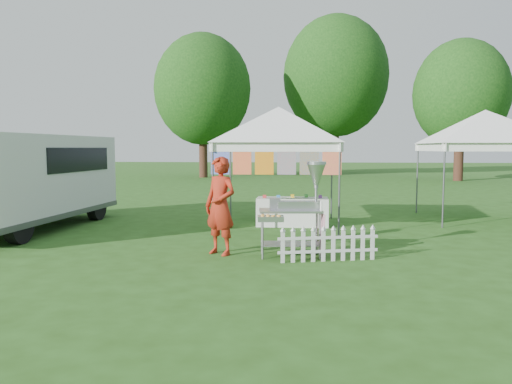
# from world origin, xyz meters

# --- Properties ---
(ground) EXTENTS (120.00, 120.00, 0.00)m
(ground) POSITION_xyz_m (0.00, 0.00, 0.00)
(ground) COLOR #274D16
(ground) RESTS_ON ground
(canopy_main) EXTENTS (4.24, 4.24, 3.45)m
(canopy_main) POSITION_xyz_m (0.00, 3.49, 2.99)
(canopy_main) COLOR #59595E
(canopy_main) RESTS_ON ground
(canopy_right) EXTENTS (4.24, 4.24, 3.45)m
(canopy_right) POSITION_xyz_m (5.50, 5.00, 2.99)
(canopy_right) COLOR #59595E
(canopy_right) RESTS_ON ground
(tree_left) EXTENTS (6.40, 6.40, 9.53)m
(tree_left) POSITION_xyz_m (-6.00, 24.00, 5.83)
(tree_left) COLOR #341B13
(tree_left) RESTS_ON ground
(tree_mid) EXTENTS (7.60, 7.60, 11.52)m
(tree_mid) POSITION_xyz_m (3.00, 28.00, 7.14)
(tree_mid) COLOR #341B13
(tree_mid) RESTS_ON ground
(tree_right) EXTENTS (5.60, 5.60, 8.42)m
(tree_right) POSITION_xyz_m (10.00, 22.00, 5.18)
(tree_right) COLOR #341B13
(tree_right) RESTS_ON ground
(donut_cart) EXTENTS (1.24, 0.96, 1.73)m
(donut_cart) POSITION_xyz_m (0.57, -0.05, 1.02)
(donut_cart) COLOR gray
(donut_cart) RESTS_ON ground
(vendor) EXTENTS (0.79, 0.72, 1.82)m
(vendor) POSITION_xyz_m (-0.91, -0.00, 0.91)
(vendor) COLOR #9D2413
(vendor) RESTS_ON ground
(cargo_van) EXTENTS (2.49, 5.60, 2.28)m
(cargo_van) POSITION_xyz_m (-6.06, 2.54, 1.23)
(cargo_van) COLOR silver
(cargo_van) RESTS_ON ground
(picket_fence) EXTENTS (1.75, 0.46, 0.56)m
(picket_fence) POSITION_xyz_m (1.06, -0.40, 0.29)
(picket_fence) COLOR silver
(picket_fence) RESTS_ON ground
(display_table) EXTENTS (1.80, 0.70, 0.71)m
(display_table) POSITION_xyz_m (0.36, 3.56, 0.36)
(display_table) COLOR white
(display_table) RESTS_ON ground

